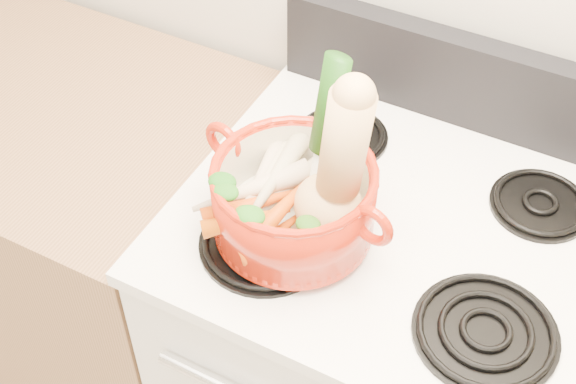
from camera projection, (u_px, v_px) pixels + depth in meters
The scene contains 25 objects.
stove_body at pixel (383, 373), 1.73m from camera, with size 0.76×0.65×0.92m, color silver.
cooktop at pixel (407, 227), 1.39m from camera, with size 0.78×0.67×0.03m, color white.
control_backsplash at pixel (473, 83), 1.49m from camera, with size 0.76×0.05×0.18m, color black.
counter_left at pixel (3, 206), 2.08m from camera, with size 1.36×0.65×0.90m, color #8B6342.
burner_front_left at pixel (266, 241), 1.33m from camera, with size 0.22×0.22×0.02m, color black.
burner_front_right at pixel (486, 331), 1.21m from camera, with size 0.22×0.22×0.02m, color black.
burner_back_left at pixel (342, 135), 1.52m from camera, with size 0.17×0.17×0.02m, color black.
burner_back_right at pixel (540, 203), 1.39m from camera, with size 0.17×0.17×0.02m, color black.
dutch_oven at pixel (294, 200), 1.29m from camera, with size 0.27×0.27×0.13m, color #A71D0A.
pot_handle_left at pixel (223, 141), 1.33m from camera, with size 0.07×0.07×0.02m, color #A71D0A.
pot_handle_right at pixel (372, 225), 1.20m from camera, with size 0.07×0.07×0.02m, color #A71D0A.
squash at pixel (335, 165), 1.20m from camera, with size 0.12×0.12×0.29m, color #DEB371, non-canonical shape.
leek at pixel (324, 139), 1.23m from camera, with size 0.05×0.05×0.30m, color white.
ginger at pixel (322, 182), 1.35m from camera, with size 0.08×0.06×0.04m, color tan.
parsnip_0 at pixel (278, 195), 1.32m from camera, with size 0.05×0.05×0.24m, color beige.
parsnip_1 at pixel (273, 186), 1.33m from camera, with size 0.04×0.04×0.18m, color beige.
parsnip_2 at pixel (270, 173), 1.34m from camera, with size 0.05×0.05×0.21m, color beige.
parsnip_3 at pixel (251, 188), 1.31m from camera, with size 0.04×0.04×0.20m, color beige.
parsnip_4 at pixel (267, 165), 1.34m from camera, with size 0.04×0.04×0.20m, color beige.
parsnip_5 at pixel (275, 178), 1.31m from camera, with size 0.04×0.04×0.20m, color beige.
carrot_0 at pixel (274, 235), 1.27m from camera, with size 0.03×0.03×0.14m, color #C45609.
carrot_1 at pixel (252, 206), 1.30m from camera, with size 0.04×0.04×0.17m, color #C65509.
carrot_2 at pixel (308, 217), 1.28m from camera, with size 0.03×0.03×0.16m, color red.
carrot_3 at pixel (246, 221), 1.27m from camera, with size 0.03×0.03×0.14m, color #DB600A.
carrot_4 at pixel (282, 211), 1.27m from camera, with size 0.04×0.04×0.18m, color #CB5C0A.
Camera 1 is at (0.25, 0.49, 1.97)m, focal length 50.00 mm.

